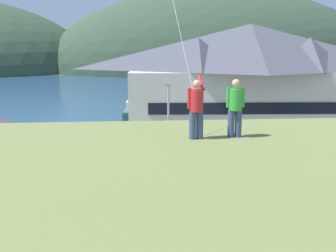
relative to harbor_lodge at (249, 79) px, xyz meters
name	(u,v)px	position (x,y,z in m)	size (l,w,h in m)	color
ground_plane	(167,235)	(-10.28, -21.58, -6.32)	(600.00, 600.00, 0.00)	#66604C
parking_lot_pad	(161,199)	(-10.28, -16.58, -6.27)	(40.00, 20.00, 0.10)	gray
bay_water	(143,93)	(-10.28, 38.42, -6.31)	(360.00, 84.00, 0.03)	navy
far_hill_east_peak	(217,70)	(16.08, 96.99, -6.32)	(114.43, 61.82, 53.69)	#334733
harbor_lodge	(249,79)	(0.00, 0.00, 0.00)	(26.61, 12.70, 11.88)	beige
storage_shed_waterside	(169,117)	(-8.29, 1.56, -4.23)	(5.50, 4.51, 4.03)	#474C56
wharf_dock	(157,116)	(-9.05, 11.65, -5.97)	(3.20, 10.93, 0.70)	#70604C
moored_boat_wharfside	(132,111)	(-12.37, 13.25, -5.60)	(2.41, 6.30, 2.16)	#23564C
parked_car_lone_by_shed	(91,215)	(-14.37, -21.00, -5.26)	(4.27, 2.20, 1.82)	slate
parked_car_corner_spot	(79,183)	(-15.68, -15.87, -5.26)	(4.22, 2.10, 1.82)	slate
parked_car_mid_row_center	(272,173)	(-2.32, -14.85, -5.26)	(4.25, 2.15, 1.82)	black
parked_car_front_row_silver	(162,173)	(-10.10, -14.33, -5.26)	(4.27, 2.18, 1.82)	silver
parked_car_mid_row_far	(199,221)	(-8.64, -22.20, -5.26)	(4.33, 2.33, 1.82)	navy
parking_light_pole	(168,122)	(-9.36, -11.03, -2.24)	(0.24, 0.78, 6.89)	#ADADB2
person_kite_flyer	(196,107)	(-10.10, -30.23, 2.09)	(0.52, 0.68, 1.86)	#384770
person_companion	(235,106)	(-8.92, -30.11, 2.07)	(0.55, 0.40, 1.74)	#384770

